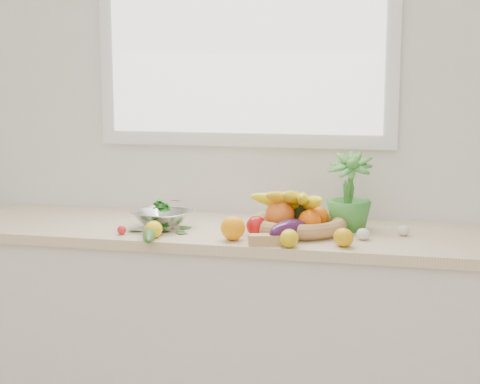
% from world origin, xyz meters
% --- Properties ---
extents(back_wall, '(4.50, 0.02, 2.70)m').
position_xyz_m(back_wall, '(0.00, 2.25, 1.35)').
color(back_wall, white).
rests_on(back_wall, ground).
extents(counter_cabinet, '(2.20, 0.58, 0.86)m').
position_xyz_m(counter_cabinet, '(0.00, 1.95, 0.43)').
color(counter_cabinet, silver).
rests_on(counter_cabinet, ground).
extents(countertop, '(2.24, 0.62, 0.04)m').
position_xyz_m(countertop, '(0.00, 1.95, 0.88)').
color(countertop, beige).
rests_on(countertop, counter_cabinet).
extents(window_frame, '(1.30, 0.03, 1.10)m').
position_xyz_m(window_frame, '(0.00, 2.23, 1.75)').
color(window_frame, white).
rests_on(window_frame, back_wall).
extents(window_pane, '(1.18, 0.01, 0.98)m').
position_xyz_m(window_pane, '(0.00, 2.21, 1.75)').
color(window_pane, white).
rests_on(window_pane, window_frame).
extents(orange_loose, '(0.11, 0.11, 0.09)m').
position_xyz_m(orange_loose, '(0.07, 1.73, 0.95)').
color(orange_loose, orange).
rests_on(orange_loose, countertop).
extents(lemon_a, '(0.08, 0.09, 0.07)m').
position_xyz_m(lemon_a, '(-0.23, 1.70, 0.93)').
color(lemon_a, yellow).
rests_on(lemon_a, countertop).
extents(lemon_b, '(0.07, 0.09, 0.07)m').
position_xyz_m(lemon_b, '(0.29, 1.67, 0.93)').
color(lemon_b, '#DFBB0C').
rests_on(lemon_b, countertop).
extents(lemon_c, '(0.11, 0.11, 0.07)m').
position_xyz_m(lemon_c, '(0.48, 1.73, 0.93)').
color(lemon_c, '#D4960B').
rests_on(lemon_c, countertop).
extents(apple, '(0.09, 0.09, 0.08)m').
position_xyz_m(apple, '(0.14, 1.82, 0.94)').
color(apple, '#AA0D10').
rests_on(apple, countertop).
extents(ginger, '(0.13, 0.08, 0.04)m').
position_xyz_m(ginger, '(0.20, 1.69, 0.92)').
color(ginger, tan).
rests_on(ginger, countertop).
extents(garlic_a, '(0.06, 0.06, 0.04)m').
position_xyz_m(garlic_a, '(0.69, 1.95, 0.92)').
color(garlic_a, beige).
rests_on(garlic_a, countertop).
extents(garlic_b, '(0.05, 0.05, 0.04)m').
position_xyz_m(garlic_b, '(0.37, 2.01, 0.92)').
color(garlic_b, white).
rests_on(garlic_b, countertop).
extents(garlic_c, '(0.05, 0.05, 0.04)m').
position_xyz_m(garlic_c, '(0.54, 1.85, 0.92)').
color(garlic_c, white).
rests_on(garlic_c, countertop).
extents(eggplant, '(0.17, 0.22, 0.08)m').
position_xyz_m(eggplant, '(0.27, 1.77, 0.94)').
color(eggplant, '#320F38').
rests_on(eggplant, countertop).
extents(cucumber, '(0.12, 0.26, 0.05)m').
position_xyz_m(cucumber, '(-0.24, 1.67, 0.92)').
color(cucumber, '#1B5318').
rests_on(cucumber, countertop).
extents(radish, '(0.05, 0.05, 0.04)m').
position_xyz_m(radish, '(-0.37, 1.73, 0.92)').
color(radish, red).
rests_on(radish, countertop).
extents(potted_herb, '(0.19, 0.19, 0.32)m').
position_xyz_m(potted_herb, '(0.47, 2.02, 1.05)').
color(potted_herb, '#39812F').
rests_on(potted_herb, countertop).
extents(fruit_basket, '(0.46, 0.46, 0.19)m').
position_xyz_m(fruit_basket, '(0.28, 1.93, 0.95)').
color(fruit_basket, '#A9844B').
rests_on(fruit_basket, countertop).
extents(colander_with_spinach, '(0.27, 0.27, 0.12)m').
position_xyz_m(colander_with_spinach, '(-0.25, 1.87, 0.96)').
color(colander_with_spinach, silver).
rests_on(colander_with_spinach, countertop).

